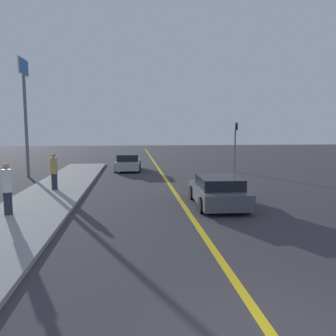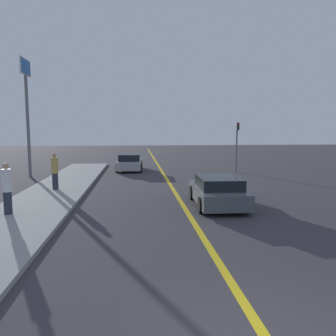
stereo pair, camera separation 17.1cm
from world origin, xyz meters
The scene contains 8 objects.
road_center_line centered at (0.00, 18.00, 0.00)m, with size 0.20×60.00×0.01m.
sidewalk_left centered at (-5.97, 12.53, 0.07)m, with size 3.06×25.06×0.14m.
car_near_right_lane centered at (1.42, 8.91, 0.60)m, with size 2.07×4.05×1.22m.
car_ahead_center centered at (-2.42, 21.00, 0.61)m, with size 2.02×3.97×1.28m.
pedestrian_near_curb centered at (-6.51, 7.79, 1.07)m, with size 0.33×0.33×1.83m.
pedestrian_mid_group centered at (-6.01, 12.61, 1.07)m, with size 0.34×0.34×1.83m.
traffic_light centered at (5.42, 19.16, 2.26)m, with size 0.18×0.40×3.64m.
roadside_sign centered at (-8.96, 18.23, 5.51)m, with size 0.20×1.88×7.65m.
Camera 2 is at (-1.94, -4.17, 3.16)m, focal length 35.00 mm.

